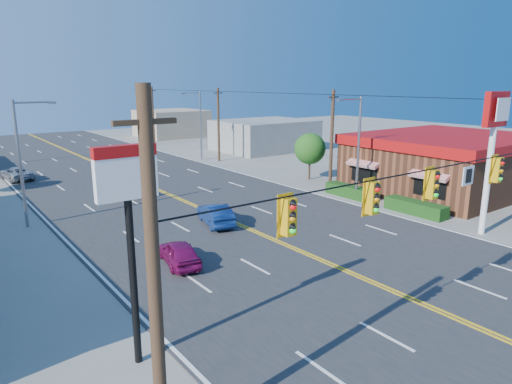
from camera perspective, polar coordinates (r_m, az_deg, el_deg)
ground at (r=20.35m, az=21.74°, el=-13.73°), size 160.00×160.00×0.00m
road at (r=34.30m, az=-7.70°, el=-1.72°), size 20.00×120.00×0.06m
signal_span at (r=18.61m, az=22.85°, el=-0.30°), size 24.32×0.34×9.00m
kfc at (r=42.01m, az=22.65°, el=3.45°), size 16.30×12.40×4.70m
kfc_pylon at (r=30.00m, az=27.52°, el=6.39°), size 2.20×0.36×8.50m
pizza_hut_sign at (r=14.45m, az=-15.65°, el=-2.30°), size 1.90×0.30×6.85m
streetlight_se at (r=35.52m, az=12.51°, el=5.99°), size 2.55×0.25×8.00m
streetlight_ne at (r=54.26m, az=-7.13°, el=8.73°), size 2.55×0.25×8.00m
streetlight_sw at (r=31.79m, az=-27.12°, el=3.96°), size 2.55×0.25×8.00m
utility_pole_near at (r=39.27m, az=9.43°, el=6.37°), size 0.28×0.28×8.40m
utility_pole_mid at (r=53.29m, az=-4.71°, el=8.36°), size 0.28×0.28×8.40m
utility_pole_far at (r=69.18m, az=-12.74°, el=9.27°), size 0.28×0.28×8.40m
tree_kfc_rear at (r=43.16m, az=6.75°, el=5.40°), size 2.94×2.94×4.41m
bld_east_mid at (r=62.36m, az=1.07°, el=7.13°), size 12.00×10.00×4.00m
bld_east_far at (r=79.44m, az=-10.54°, el=8.44°), size 10.00×10.00×4.40m
car_magenta at (r=23.40m, az=-9.56°, el=-7.62°), size 2.14×3.86×1.24m
car_blue at (r=29.50m, az=-5.10°, el=-2.87°), size 2.43×4.36×1.36m
car_white at (r=38.41m, az=-15.73°, el=0.38°), size 2.59×4.24×1.15m
car_silver at (r=48.41m, az=-27.78°, el=2.02°), size 2.68×4.69×1.23m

